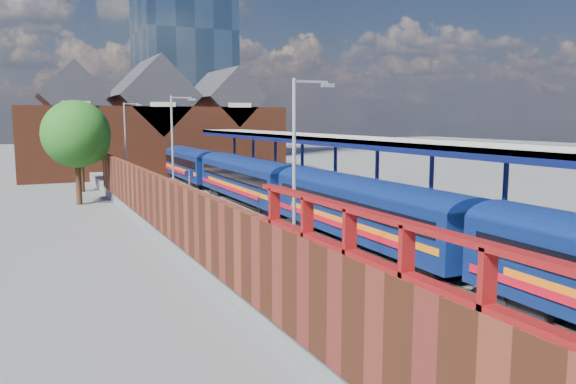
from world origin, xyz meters
The scene contains 21 objects.
ground centered at (0.00, 30.00, 0.00)m, with size 240.00×240.00×0.00m, color #5B5B5E.
ballast_bed centered at (0.00, 20.00, 0.03)m, with size 6.00×76.00×0.06m, color #473D33.
rails centered at (0.00, 20.00, 0.12)m, with size 4.51×76.00×0.14m.
left_platform centered at (-5.50, 20.00, 0.50)m, with size 5.00×76.00×1.00m, color #565659.
right_platform centered at (6.00, 20.00, 0.50)m, with size 6.00×76.00×1.00m, color #565659.
coping_left centered at (-3.15, 20.00, 1.02)m, with size 0.30×76.00×0.05m, color silver.
coping_right centered at (3.15, 20.00, 1.02)m, with size 0.30×76.00×0.05m, color silver.
yellow_line centered at (-3.75, 20.00, 1.01)m, with size 0.14×76.00×0.01m, color yellow.
train centered at (1.49, 22.17, 2.12)m, with size 3.10×65.95×3.45m.
canopy centered at (5.48, 21.95, 5.25)m, with size 4.50×52.00×4.48m.
lamp_post_b centered at (-6.36, 6.00, 4.99)m, with size 1.48×0.18×7.00m.
lamp_post_c centered at (-6.36, 22.00, 4.99)m, with size 1.48×0.18×7.00m.
lamp_post_d centered at (-6.36, 38.00, 4.99)m, with size 1.48×0.18×7.00m.
platform_sign centered at (-5.00, 24.00, 2.69)m, with size 0.55×0.08×2.50m.
brick_wall centered at (-8.10, 13.54, 2.45)m, with size 0.35×50.00×3.86m.
station_building centered at (0.00, 58.00, 5.45)m, with size 30.00×12.12×13.78m.
glass_tower centered at (10.00, 80.00, 20.20)m, with size 14.20×14.20×40.30m.
tree_near centered at (-10.35, 35.91, 5.35)m, with size 5.20×5.20×8.10m.
tree_far centered at (-9.35, 43.91, 5.35)m, with size 5.20×5.20×8.10m.
parked_car_silver centered at (7.72, 7.44, 1.64)m, with size 1.36×3.91×1.29m, color silver.
parked_car_blue centered at (6.84, 16.68, 1.63)m, with size 2.08×4.50×1.25m, color navy.
Camera 1 is at (-14.46, -10.22, 6.75)m, focal length 35.00 mm.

